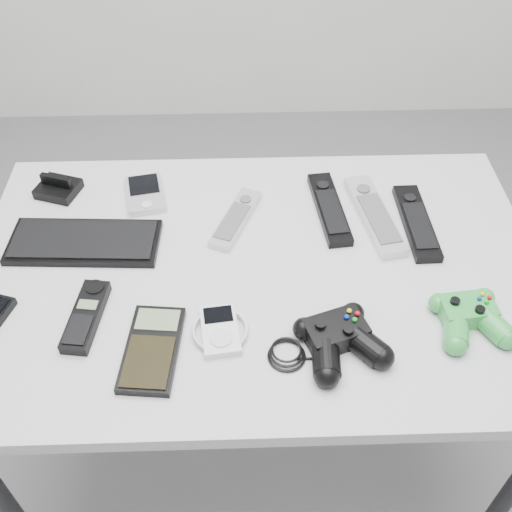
{
  "coord_description": "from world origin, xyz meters",
  "views": [
    {
      "loc": [
        0.04,
        -0.66,
        1.52
      ],
      "look_at": [
        0.07,
        0.11,
        0.73
      ],
      "focal_mm": 42.0,
      "sensor_mm": 36.0,
      "label": 1
    }
  ],
  "objects_px": {
    "pda": "(145,194)",
    "calculator": "(152,349)",
    "remote_black_a": "(329,208)",
    "remote_silver_b": "(375,214)",
    "mp3_player": "(220,330)",
    "cordless_handset": "(86,316)",
    "pda_keyboard": "(84,241)",
    "remote_black_b": "(417,222)",
    "desk": "(258,290)",
    "controller_black": "(340,338)",
    "controller_green": "(470,315)",
    "remote_silver_a": "(236,218)"
  },
  "relations": [
    {
      "from": "pda",
      "to": "calculator",
      "type": "bearing_deg",
      "value": -93.76
    },
    {
      "from": "remote_black_a",
      "to": "remote_silver_b",
      "type": "relative_size",
      "value": 0.91
    },
    {
      "from": "remote_silver_b",
      "to": "calculator",
      "type": "distance_m",
      "value": 0.52
    },
    {
      "from": "remote_black_a",
      "to": "calculator",
      "type": "distance_m",
      "value": 0.47
    },
    {
      "from": "pda",
      "to": "mp3_player",
      "type": "height_order",
      "value": "same"
    },
    {
      "from": "pda",
      "to": "cordless_handset",
      "type": "relative_size",
      "value": 0.8
    },
    {
      "from": "pda_keyboard",
      "to": "remote_silver_b",
      "type": "height_order",
      "value": "remote_silver_b"
    },
    {
      "from": "remote_black_b",
      "to": "cordless_handset",
      "type": "bearing_deg",
      "value": -161.52
    },
    {
      "from": "pda_keyboard",
      "to": "calculator",
      "type": "distance_m",
      "value": 0.3
    },
    {
      "from": "desk",
      "to": "controller_black",
      "type": "height_order",
      "value": "controller_black"
    },
    {
      "from": "desk",
      "to": "remote_black_a",
      "type": "relative_size",
      "value": 5.01
    },
    {
      "from": "pda_keyboard",
      "to": "pda",
      "type": "distance_m",
      "value": 0.17
    },
    {
      "from": "remote_black_b",
      "to": "calculator",
      "type": "distance_m",
      "value": 0.58
    },
    {
      "from": "cordless_handset",
      "to": "calculator",
      "type": "bearing_deg",
      "value": -22.71
    },
    {
      "from": "remote_black_b",
      "to": "desk",
      "type": "bearing_deg",
      "value": -162.61
    },
    {
      "from": "calculator",
      "to": "controller_green",
      "type": "relative_size",
      "value": 1.26
    },
    {
      "from": "remote_silver_b",
      "to": "controller_green",
      "type": "distance_m",
      "value": 0.29
    },
    {
      "from": "pda_keyboard",
      "to": "calculator",
      "type": "relative_size",
      "value": 1.69
    },
    {
      "from": "desk",
      "to": "pda",
      "type": "height_order",
      "value": "pda"
    },
    {
      "from": "remote_silver_a",
      "to": "pda",
      "type": "bearing_deg",
      "value": 179.21
    },
    {
      "from": "remote_black_b",
      "to": "controller_green",
      "type": "relative_size",
      "value": 1.58
    },
    {
      "from": "calculator",
      "to": "mp3_player",
      "type": "bearing_deg",
      "value": 22.81
    },
    {
      "from": "controller_black",
      "to": "controller_green",
      "type": "height_order",
      "value": "controller_black"
    },
    {
      "from": "calculator",
      "to": "controller_black",
      "type": "xyz_separation_m",
      "value": [
        0.31,
        0.0,
        0.02
      ]
    },
    {
      "from": "remote_silver_a",
      "to": "cordless_handset",
      "type": "bearing_deg",
      "value": -113.97
    },
    {
      "from": "remote_black_b",
      "to": "controller_black",
      "type": "height_order",
      "value": "controller_black"
    },
    {
      "from": "remote_silver_a",
      "to": "mp3_player",
      "type": "height_order",
      "value": "remote_silver_a"
    },
    {
      "from": "mp3_player",
      "to": "controller_black",
      "type": "height_order",
      "value": "controller_black"
    },
    {
      "from": "mp3_player",
      "to": "desk",
      "type": "bearing_deg",
      "value": 58.35
    },
    {
      "from": "pda_keyboard",
      "to": "mp3_player",
      "type": "height_order",
      "value": "same"
    },
    {
      "from": "remote_black_a",
      "to": "mp3_player",
      "type": "height_order",
      "value": "remote_black_a"
    },
    {
      "from": "cordless_handset",
      "to": "mp3_player",
      "type": "bearing_deg",
      "value": -1.12
    },
    {
      "from": "remote_silver_a",
      "to": "remote_black_b",
      "type": "height_order",
      "value": "same"
    },
    {
      "from": "pda",
      "to": "mp3_player",
      "type": "xyz_separation_m",
      "value": [
        0.16,
        -0.36,
        -0.0
      ]
    },
    {
      "from": "pda",
      "to": "controller_black",
      "type": "height_order",
      "value": "controller_black"
    },
    {
      "from": "desk",
      "to": "controller_green",
      "type": "xyz_separation_m",
      "value": [
        0.35,
        -0.14,
        0.08
      ]
    },
    {
      "from": "desk",
      "to": "remote_silver_b",
      "type": "relative_size",
      "value": 4.55
    },
    {
      "from": "pda_keyboard",
      "to": "mp3_player",
      "type": "xyz_separation_m",
      "value": [
        0.26,
        -0.22,
        0.0
      ]
    },
    {
      "from": "remote_silver_b",
      "to": "controller_black",
      "type": "bearing_deg",
      "value": -119.9
    },
    {
      "from": "desk",
      "to": "remote_silver_b",
      "type": "bearing_deg",
      "value": 28.46
    },
    {
      "from": "controller_black",
      "to": "controller_green",
      "type": "relative_size",
      "value": 1.75
    },
    {
      "from": "pda_keyboard",
      "to": "remote_silver_a",
      "type": "xyz_separation_m",
      "value": [
        0.29,
        0.06,
        0.0
      ]
    },
    {
      "from": "remote_black_b",
      "to": "controller_green",
      "type": "bearing_deg",
      "value": -83.23
    },
    {
      "from": "desk",
      "to": "pda",
      "type": "bearing_deg",
      "value": 137.16
    },
    {
      "from": "remote_silver_b",
      "to": "mp3_player",
      "type": "distance_m",
      "value": 0.41
    },
    {
      "from": "remote_silver_a",
      "to": "controller_black",
      "type": "bearing_deg",
      "value": -38.89
    },
    {
      "from": "pda",
      "to": "controller_green",
      "type": "bearing_deg",
      "value": -42.07
    },
    {
      "from": "desk",
      "to": "cordless_handset",
      "type": "relative_size",
      "value": 7.16
    },
    {
      "from": "pda_keyboard",
      "to": "remote_silver_a",
      "type": "height_order",
      "value": "remote_silver_a"
    },
    {
      "from": "cordless_handset",
      "to": "controller_green",
      "type": "xyz_separation_m",
      "value": [
        0.65,
        -0.03,
        0.01
      ]
    }
  ]
}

